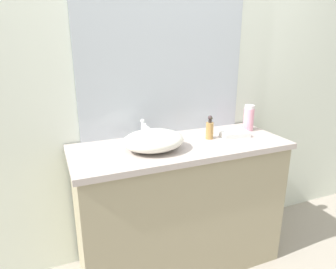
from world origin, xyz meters
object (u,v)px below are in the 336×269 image
(lotion_bottle, at_px, (249,118))
(folded_hand_towel, at_px, (233,133))
(sink_basin, at_px, (154,140))
(soap_dispenser, at_px, (210,129))

(lotion_bottle, distance_m, folded_hand_towel, 0.20)
(sink_basin, distance_m, soap_dispenser, 0.41)
(sink_basin, relative_size, lotion_bottle, 1.99)
(sink_basin, height_order, soap_dispenser, soap_dispenser)
(soap_dispenser, relative_size, lotion_bottle, 0.85)
(sink_basin, relative_size, soap_dispenser, 2.34)
(soap_dispenser, bearing_deg, folded_hand_towel, -2.98)
(sink_basin, xyz_separation_m, lotion_bottle, (0.76, 0.12, 0.03))
(sink_basin, height_order, folded_hand_towel, sink_basin)
(soap_dispenser, xyz_separation_m, lotion_bottle, (0.35, 0.06, 0.03))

